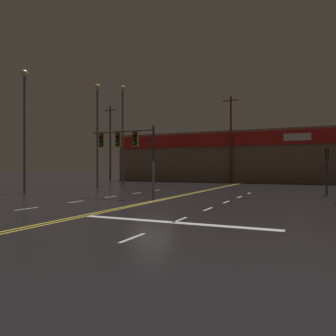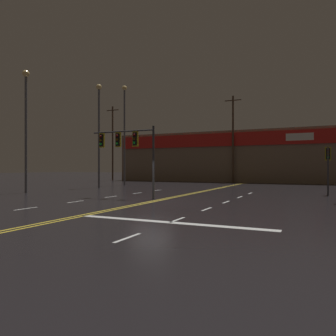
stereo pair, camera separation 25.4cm
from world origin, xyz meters
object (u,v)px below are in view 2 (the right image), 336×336
at_px(streetlight_median_approach, 26,115).
at_px(traffic_signal_corner_northeast, 328,160).
at_px(traffic_signal_median, 125,143).
at_px(streetlight_far_right, 99,123).
at_px(streetlight_near_right, 124,123).

bearing_deg(streetlight_median_approach, traffic_signal_corner_northeast, 19.61).
height_order(traffic_signal_median, streetlight_far_right, streetlight_far_right).
bearing_deg(traffic_signal_corner_northeast, traffic_signal_median, -146.13).
relative_size(traffic_signal_corner_northeast, streetlight_near_right, 0.31).
bearing_deg(streetlight_far_right, traffic_signal_median, -44.58).
bearing_deg(streetlight_far_right, streetlight_near_right, 94.22).
height_order(traffic_signal_corner_northeast, streetlight_median_approach, streetlight_median_approach).
xyz_separation_m(traffic_signal_median, streetlight_median_approach, (-9.65, 0.42, 2.60)).
height_order(streetlight_near_right, streetlight_median_approach, streetlight_near_right).
xyz_separation_m(traffic_signal_median, traffic_signal_corner_northeast, (12.27, 8.23, -1.04)).
height_order(traffic_signal_median, streetlight_near_right, streetlight_near_right).
distance_m(traffic_signal_median, streetlight_far_right, 12.14).
xyz_separation_m(traffic_signal_corner_northeast, streetlight_far_right, (-20.66, 0.04, 3.95)).
xyz_separation_m(traffic_signal_corner_northeast, streetlight_median_approach, (-21.92, -7.81, 3.65)).
height_order(traffic_signal_median, traffic_signal_corner_northeast, traffic_signal_median).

